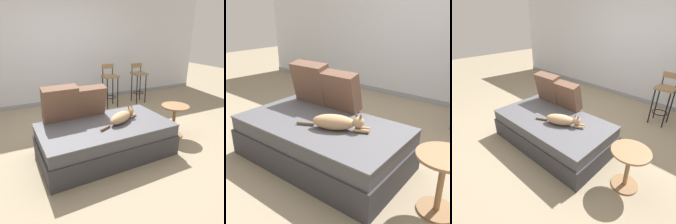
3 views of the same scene
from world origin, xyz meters
The scene contains 8 objects.
ground_plane centered at (0.00, 0.00, 0.00)m, with size 16.00×16.00×0.00m, color gray.
wall_back_panel centered at (0.00, 2.25, 1.30)m, with size 8.00×0.10×2.60m, color silver.
wall_baseboard_trim centered at (0.00, 2.20, 0.04)m, with size 8.00×0.02×0.09m, color gray.
couch centered at (0.00, -0.40, 0.23)m, with size 1.85×1.05×0.46m.
throw_pillow_corner centered at (-0.51, -0.01, 0.72)m, with size 0.49×0.28×0.51m.
throw_pillow_middle centered at (-0.06, 0.00, 0.69)m, with size 0.44×0.27×0.46m.
cat centered at (0.24, -0.43, 0.54)m, with size 0.70×0.38×0.19m.
side_table centered at (1.26, -0.36, 0.35)m, with size 0.44×0.44×0.53m.
Camera 2 is at (1.73, -2.20, 1.56)m, focal length 42.00 mm.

